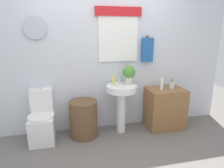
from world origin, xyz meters
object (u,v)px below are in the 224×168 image
soap_bottle (114,80)px  potted_plant (129,73)px  toilet (42,121)px  wooden_cabinet (165,108)px  laundry_hamper (84,119)px  lotion_bottle (162,84)px  toothbrush_cup (172,85)px  pedestal_sink (121,98)px

soap_bottle → potted_plant: bearing=2.2°
toilet → potted_plant: 1.56m
wooden_cabinet → potted_plant: 0.92m
potted_plant → wooden_cabinet: bearing=-5.2°
toilet → laundry_hamper: (0.63, -0.04, -0.01)m
soap_bottle → lotion_bottle: bearing=-6.4°
laundry_hamper → potted_plant: bearing=4.5°
potted_plant → toothbrush_cup: 0.80m
lotion_bottle → laundry_hamper: bearing=178.3°
pedestal_sink → wooden_cabinet: (0.80, 0.00, -0.25)m
lotion_bottle → soap_bottle: bearing=173.6°
toilet → laundry_hamper: size_ratio=1.36×
laundry_hamper → toilet: bearing=176.8°
toothbrush_cup → wooden_cabinet: bearing=-169.9°
laundry_hamper → toothbrush_cup: 1.60m
laundry_hamper → lotion_bottle: 1.41m
pedestal_sink → potted_plant: potted_plant is taller
pedestal_sink → soap_bottle: size_ratio=4.61×
pedestal_sink → soap_bottle: bearing=157.4°
pedestal_sink → soap_bottle: soap_bottle is taller
toilet → potted_plant: potted_plant is taller
pedestal_sink → lotion_bottle: lotion_bottle is taller
wooden_cabinet → potted_plant: bearing=174.8°
soap_bottle → toothbrush_cup: bearing=-1.7°
toilet → lotion_bottle: (1.94, -0.08, 0.50)m
wooden_cabinet → pedestal_sink: bearing=180.0°
toilet → wooden_cabinet: toilet is taller
lotion_bottle → toothbrush_cup: 0.24m
laundry_hamper → pedestal_sink: 0.70m
soap_bottle → lotion_bottle: 0.82m
soap_bottle → potted_plant: 0.27m
laundry_hamper → wooden_cabinet: wooden_cabinet is taller
pedestal_sink → lotion_bottle: size_ratio=3.91×
toilet → toothbrush_cup: 2.21m
soap_bottle → potted_plant: size_ratio=0.58×
toilet → wooden_cabinet: 2.05m
wooden_cabinet → toilet: bearing=179.0°
wooden_cabinet → soap_bottle: soap_bottle is taller
toothbrush_cup → laundry_hamper: bearing=-179.3°
laundry_hamper → pedestal_sink: (0.63, 0.00, 0.31)m
laundry_hamper → lotion_bottle: size_ratio=2.84×
toilet → toothbrush_cup: bearing=-0.4°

